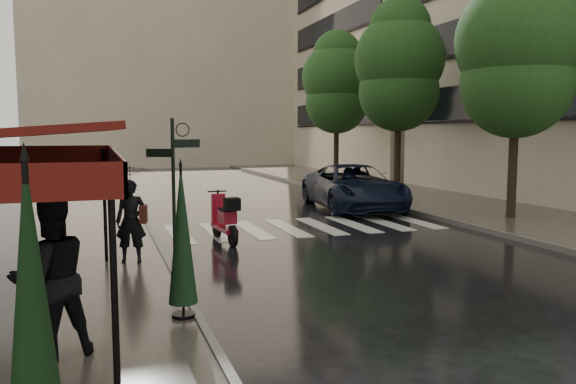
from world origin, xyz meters
TOP-DOWN VIEW (x-y plane):
  - ground at (0.00, 0.00)m, footprint 120.00×120.00m
  - sidewalk_near at (-4.50, 12.00)m, footprint 6.00×60.00m
  - sidewalk_far at (10.25, 12.00)m, footprint 5.50×60.00m
  - curb_near at (-1.45, 12.00)m, footprint 0.12×60.00m
  - curb_far at (7.45, 12.00)m, footprint 0.12×60.00m
  - crosswalk at (2.98, 6.00)m, footprint 7.85×3.20m
  - signpost at (-1.19, 3.00)m, footprint 1.17×0.29m
  - haussmann_far at (16.50, 26.00)m, footprint 8.00×16.00m
  - backdrop_building at (3.00, 38.00)m, footprint 22.00×6.00m
  - tree_near at (9.60, 5.00)m, footprint 3.80×3.80m
  - tree_mid at (9.50, 12.00)m, footprint 3.80×3.80m
  - tree_far at (9.70, 19.00)m, footprint 3.80×3.80m
  - pedestrian_with_umbrella at (-2.14, 2.44)m, footprint 1.19×1.21m
  - pedestrian_terrace at (-3.33, -2.39)m, footprint 1.15×1.03m
  - scooter at (0.27, 4.48)m, footprint 0.55×1.92m
  - parked_car at (6.06, 9.10)m, footprint 3.33×6.09m
  - parasol_front at (-3.20, -5.51)m, footprint 0.46×0.46m
  - parasol_back at (-1.65, -1.39)m, footprint 0.42×0.42m

SIDE VIEW (x-z plane):
  - ground at x=0.00m, z-range 0.00..0.00m
  - crosswalk at x=2.98m, z-range 0.00..0.01m
  - sidewalk_near at x=-4.50m, z-range 0.00..0.12m
  - sidewalk_far at x=10.25m, z-range 0.00..0.12m
  - curb_near at x=-1.45m, z-range -0.01..0.15m
  - curb_far at x=7.45m, z-range -0.01..0.15m
  - scooter at x=0.27m, z-range -0.04..1.21m
  - parked_car at x=6.06m, z-range 0.00..1.62m
  - pedestrian_terrace at x=-3.33m, z-range 0.12..2.06m
  - parasol_back at x=-1.65m, z-range 0.21..2.45m
  - parasol_front at x=-3.20m, z-range 0.22..2.78m
  - pedestrian_with_umbrella at x=-2.14m, z-range 0.53..3.01m
  - signpost at x=-1.19m, z-range 0.28..3.38m
  - tree_near at x=9.60m, z-range 1.33..9.31m
  - tree_far at x=9.70m, z-range 1.37..9.54m
  - tree_mid at x=9.50m, z-range 1.42..9.76m
  - haussmann_far at x=16.50m, z-range 0.00..18.50m
  - backdrop_building at x=3.00m, z-range 0.00..20.00m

